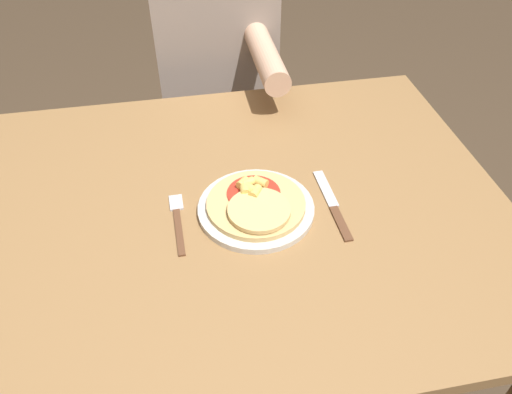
% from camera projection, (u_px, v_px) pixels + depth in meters
% --- Properties ---
extents(ground_plane, '(8.00, 8.00, 0.00)m').
position_uv_depth(ground_plane, '(244.00, 375.00, 1.56)').
color(ground_plane, '#423323').
extents(dining_table, '(1.16, 0.93, 0.73)m').
position_uv_depth(dining_table, '(239.00, 237.00, 1.13)').
color(dining_table, olive).
rests_on(dining_table, ground_plane).
extents(plate, '(0.24, 0.24, 0.01)m').
position_uv_depth(plate, '(256.00, 209.00, 1.05)').
color(plate, beige).
rests_on(plate, dining_table).
extents(pizza, '(0.21, 0.21, 0.04)m').
position_uv_depth(pizza, '(256.00, 203.00, 1.03)').
color(pizza, tan).
rests_on(pizza, plate).
extents(fork, '(0.03, 0.18, 0.00)m').
position_uv_depth(fork, '(178.00, 219.00, 1.03)').
color(fork, brown).
rests_on(fork, dining_table).
extents(knife, '(0.02, 0.22, 0.00)m').
position_uv_depth(knife, '(333.00, 205.00, 1.06)').
color(knife, brown).
rests_on(knife, dining_table).
extents(person_diner, '(0.37, 0.52, 1.14)m').
position_uv_depth(person_diner, '(218.00, 72.00, 1.63)').
color(person_diner, '#2D2D38').
rests_on(person_diner, ground_plane).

